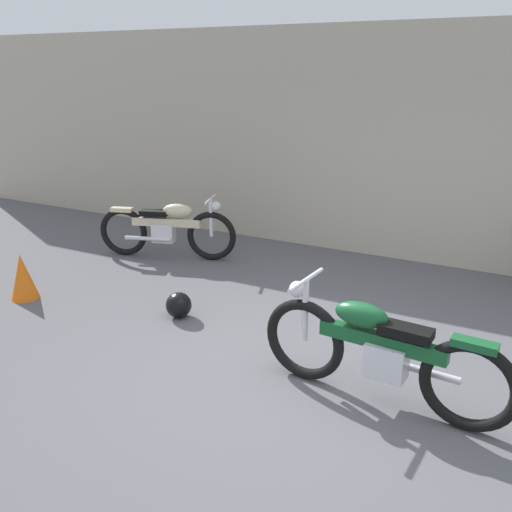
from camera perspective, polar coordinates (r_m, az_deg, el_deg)
ground_plane at (r=4.98m, az=5.81°, el=-12.58°), size 40.00×40.00×0.00m
building_wall at (r=7.89m, az=16.61°, el=10.90°), size 18.00×0.30×3.18m
helmet at (r=6.07m, az=-8.06°, el=-5.08°), size 0.28×0.28×0.28m
traffic_cone at (r=7.00m, az=-23.15°, el=-1.99°), size 0.32×0.32×0.55m
motorcycle_cream at (r=7.89m, az=-9.19°, el=2.85°), size 1.95×0.83×0.91m
motorcycle_green at (r=4.54m, az=12.67°, el=-9.64°), size 2.11×0.59×0.95m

